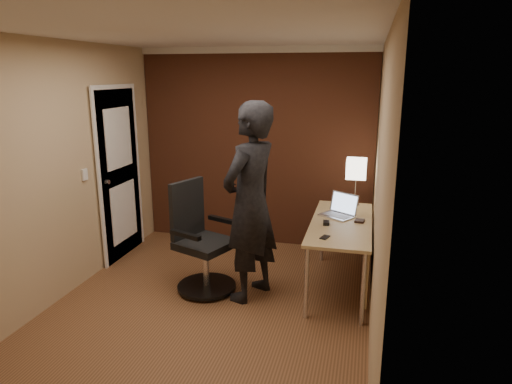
# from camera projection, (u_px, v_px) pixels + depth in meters

# --- Properties ---
(room) EXTENTS (4.00, 4.00, 4.00)m
(room) POSITION_uv_depth(u_px,v_px,m) (226.00, 143.00, 5.48)
(room) COLOR brown
(room) RESTS_ON ground
(desk) EXTENTS (0.60, 1.50, 0.73)m
(desk) POSITION_uv_depth(u_px,v_px,m) (348.00, 234.00, 4.62)
(desk) COLOR tan
(desk) RESTS_ON ground
(desk_lamp) EXTENTS (0.22, 0.22, 0.54)m
(desk_lamp) POSITION_uv_depth(u_px,v_px,m) (356.00, 169.00, 5.08)
(desk_lamp) COLOR silver
(desk_lamp) RESTS_ON desk
(laptop) EXTENTS (0.42, 0.40, 0.23)m
(laptop) POSITION_uv_depth(u_px,v_px,m) (340.00, 210.00, 4.79)
(laptop) COLOR silver
(laptop) RESTS_ON desk
(mouse) EXTENTS (0.07, 0.11, 0.03)m
(mouse) POSITION_uv_depth(u_px,v_px,m) (326.00, 223.00, 4.52)
(mouse) COLOR black
(mouse) RESTS_ON desk
(phone) EXTENTS (0.09, 0.13, 0.01)m
(phone) POSITION_uv_depth(u_px,v_px,m) (325.00, 237.00, 4.15)
(phone) COLOR black
(phone) RESTS_ON desk
(wallet) EXTENTS (0.10, 0.12, 0.02)m
(wallet) POSITION_uv_depth(u_px,v_px,m) (360.00, 221.00, 4.60)
(wallet) COLOR black
(wallet) RESTS_ON desk
(office_chair) EXTENTS (0.65, 0.71, 1.11)m
(office_chair) POSITION_uv_depth(u_px,v_px,m) (200.00, 244.00, 4.66)
(office_chair) COLOR black
(office_chair) RESTS_ON ground
(person) EXTENTS (0.69, 0.83, 1.95)m
(person) POSITION_uv_depth(u_px,v_px,m) (250.00, 203.00, 4.38)
(person) COLOR black
(person) RESTS_ON ground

